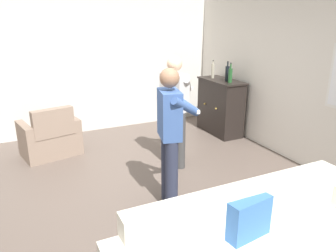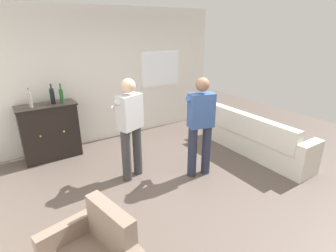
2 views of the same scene
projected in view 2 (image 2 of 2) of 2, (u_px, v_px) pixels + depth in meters
ground at (180, 191)px, 4.08m from camera, size 10.40×10.40×0.00m
wall_back_with_window at (111, 76)px, 5.67m from camera, size 5.20×0.15×2.80m
couch at (251, 138)px, 5.23m from camera, size 0.57×2.48×0.83m
sideboard_cabinet at (50, 132)px, 4.97m from camera, size 1.04×0.49×1.06m
bottle_wine_green at (62, 95)px, 4.87m from camera, size 0.07×0.07×0.36m
bottle_liquor_amber at (30, 100)px, 4.57m from camera, size 0.06×0.06×0.35m
bottle_spirits_clear at (52, 96)px, 4.82m from camera, size 0.08×0.08×0.37m
person_standing_left at (130, 125)px, 4.16m from camera, size 0.52×0.52×1.68m
person_standing_right at (200, 123)px, 4.24m from camera, size 0.54×0.51×1.68m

